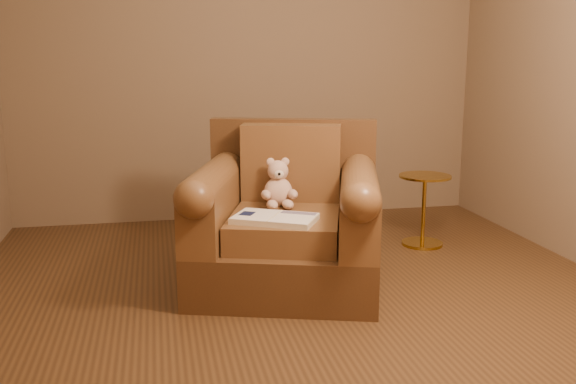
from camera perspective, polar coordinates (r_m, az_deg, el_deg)
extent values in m
plane|color=#4E331A|center=(3.85, 1.16, -9.32)|extent=(4.00, 4.00, 0.00)
cube|color=#7D664D|center=(5.55, -3.49, 11.51)|extent=(4.00, 0.02, 2.70)
cube|color=#7D664D|center=(1.70, 16.84, 9.70)|extent=(4.00, 0.02, 2.70)
cube|color=#4E321A|center=(3.99, -0.16, -6.18)|extent=(1.36, 1.32, 0.31)
cube|color=#4E321A|center=(4.32, 0.44, 2.02)|extent=(1.08, 0.43, 0.68)
cube|color=brown|center=(3.87, -0.24, -3.11)|extent=(0.84, 0.92, 0.16)
cube|color=brown|center=(4.17, 0.27, 2.64)|extent=(0.66, 0.36, 0.49)
cube|color=brown|center=(3.91, -6.67, -1.61)|extent=(0.49, 0.96, 0.35)
cube|color=brown|center=(3.83, 6.32, -1.91)|extent=(0.49, 0.96, 0.35)
cylinder|color=brown|center=(3.88, -6.73, 0.92)|extent=(0.49, 0.96, 0.22)
cylinder|color=brown|center=(3.79, 6.39, 0.68)|extent=(0.49, 0.96, 0.22)
ellipsoid|color=#D6AE96|center=(4.04, -0.88, 0.01)|extent=(0.18, 0.16, 0.19)
sphere|color=#D6AE96|center=(4.02, -0.90, 1.89)|extent=(0.13, 0.13, 0.13)
ellipsoid|color=#D6AE96|center=(4.02, -1.57, 2.67)|extent=(0.05, 0.03, 0.05)
ellipsoid|color=#D6AE96|center=(4.02, -0.25, 2.70)|extent=(0.05, 0.03, 0.05)
ellipsoid|color=beige|center=(3.96, -0.81, 1.57)|extent=(0.06, 0.04, 0.05)
sphere|color=black|center=(3.94, -0.78, 1.61)|extent=(0.02, 0.02, 0.02)
ellipsoid|color=#D6AE96|center=(3.96, -1.97, -0.25)|extent=(0.06, 0.12, 0.06)
ellipsoid|color=#D6AE96|center=(3.97, 0.43, -0.19)|extent=(0.06, 0.12, 0.06)
ellipsoid|color=#D6AE96|center=(3.94, -1.42, -1.15)|extent=(0.07, 0.12, 0.06)
ellipsoid|color=#D6AE96|center=(3.95, -0.01, -1.11)|extent=(0.07, 0.12, 0.06)
cube|color=beige|center=(3.66, -1.19, -2.41)|extent=(0.54, 0.46, 0.03)
cube|color=white|center=(3.69, -2.89, -2.01)|extent=(0.33, 0.35, 0.00)
cube|color=white|center=(3.62, 0.55, -2.27)|extent=(0.33, 0.35, 0.00)
cube|color=beige|center=(3.65, -1.19, -2.12)|extent=(0.14, 0.25, 0.00)
cube|color=#0F1638|center=(3.71, -3.65, -1.92)|extent=(0.11, 0.12, 0.00)
cube|color=slate|center=(3.71, 0.97, -1.88)|extent=(0.21, 0.15, 0.00)
cylinder|color=#B89032|center=(4.96, 11.83, -4.49)|extent=(0.31, 0.31, 0.02)
cylinder|color=#B89032|center=(4.89, 11.96, -1.61)|extent=(0.03, 0.03, 0.50)
cylinder|color=#B89032|center=(4.84, 12.09, 1.38)|extent=(0.38, 0.38, 0.02)
cylinder|color=#B89032|center=(4.84, 12.09, 1.23)|extent=(0.03, 0.03, 0.02)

